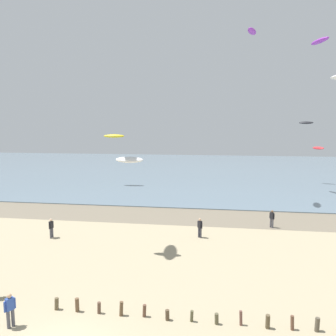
{
  "coord_description": "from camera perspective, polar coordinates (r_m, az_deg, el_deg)",
  "views": [
    {
      "loc": [
        6.54,
        -11.35,
        9.58
      ],
      "look_at": [
        3.26,
        11.42,
        6.6
      ],
      "focal_mm": 34.52,
      "sensor_mm": 36.0,
      "label": 1
    }
  ],
  "objects": [
    {
      "name": "person_nearest_camera",
      "position": [
        29.99,
        -19.91,
        -9.86
      ],
      "size": [
        0.29,
        0.56,
        1.71
      ],
      "color": "#4C4C56",
      "rests_on": "ground"
    },
    {
      "name": "kite_aloft_4",
      "position": [
        52.44,
        -9.52,
        5.59
      ],
      "size": [
        3.42,
        1.24,
        0.66
      ],
      "primitive_type": "ellipsoid",
      "rotation": [
        -0.11,
        0.0,
        3.17
      ],
      "color": "yellow"
    },
    {
      "name": "kite_aloft_2",
      "position": [
        50.86,
        24.99,
        3.21
      ],
      "size": [
        1.56,
        2.37,
        0.54
      ],
      "primitive_type": "ellipsoid",
      "rotation": [
        -0.28,
        0.0,
        1.95
      ],
      "color": "red"
    },
    {
      "name": "kite_aloft_1",
      "position": [
        48.28,
        25.23,
        19.63
      ],
      "size": [
        2.09,
        3.72,
        0.71
      ],
      "primitive_type": "ellipsoid",
      "rotation": [
        -0.14,
        0.0,
        1.84
      ],
      "color": "purple"
    },
    {
      "name": "person_by_waterline",
      "position": [
        32.5,
        17.87,
        -8.44
      ],
      "size": [
        0.41,
        0.45,
        1.71
      ],
      "color": "#4C4C56",
      "rests_on": "ground"
    },
    {
      "name": "kite_aloft_6",
      "position": [
        24.05,
        -6.85,
        1.46
      ],
      "size": [
        2.2,
        0.95,
        0.59
      ],
      "primitive_type": "ellipsoid",
      "rotation": [
        0.42,
        0.0,
        6.2
      ],
      "color": "white"
    },
    {
      "name": "kite_aloft_0",
      "position": [
        58.0,
        23.21,
        7.36
      ],
      "size": [
        2.33,
        1.42,
        0.59
      ],
      "primitive_type": "ellipsoid",
      "rotation": [
        -0.38,
        0.0,
        2.83
      ],
      "color": "black"
    },
    {
      "name": "person_right_flank",
      "position": [
        18.42,
        -26.12,
        -21.47
      ],
      "size": [
        0.37,
        0.5,
        1.71
      ],
      "color": "#4C4C56",
      "rests_on": "ground"
    },
    {
      "name": "kite_aloft_8",
      "position": [
        42.45,
        14.6,
        22.32
      ],
      "size": [
        1.6,
        2.97,
        0.54
      ],
      "primitive_type": "ellipsoid",
      "rotation": [
        0.11,
        0.0,
        1.33
      ],
      "color": "purple"
    },
    {
      "name": "person_mid_beach",
      "position": [
        28.45,
        5.65,
        -10.38
      ],
      "size": [
        0.45,
        0.41,
        1.71
      ],
      "color": "#383842",
      "rests_on": "ground"
    },
    {
      "name": "wet_sand_strip",
      "position": [
        35.42,
        -2.77,
        -8.31
      ],
      "size": [
        120.0,
        6.53,
        0.01
      ],
      "primitive_type": "cube",
      "color": "#7A6D59",
      "rests_on": "ground"
    },
    {
      "name": "sea",
      "position": [
        72.66,
        2.97,
        -0.16
      ],
      "size": [
        160.0,
        70.0,
        0.1
      ],
      "primitive_type": "cube",
      "color": "slate",
      "rests_on": "ground"
    },
    {
      "name": "groyne_near",
      "position": [
        17.64,
        15.09,
        -24.57
      ],
      "size": [
        20.43,
        0.37,
        0.75
      ],
      "color": "brown",
      "rests_on": "ground"
    }
  ]
}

